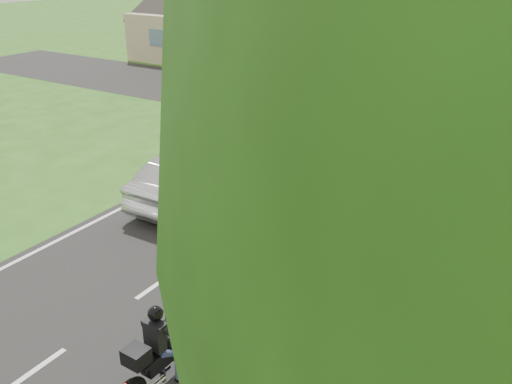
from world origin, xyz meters
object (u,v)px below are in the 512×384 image
motorcycle_rider (156,357)px  silver_suv (282,131)px  utility_pole_near (427,147)px  sign_green (487,130)px  dark_suv (303,209)px  traffic_signal (472,39)px  sign_white (406,219)px  silver_sedan (194,178)px

motorcycle_rider → silver_suv: 12.72m
silver_suv → utility_pole_near: 14.58m
utility_pole_near → motorcycle_rider: bearing=-169.3°
motorcycle_rider → sign_green: 14.02m
motorcycle_rider → silver_suv: size_ratio=0.40×
dark_suv → utility_pole_near: 8.79m
traffic_signal → sign_white: bearing=-83.0°
motorcycle_rider → dark_suv: 6.78m
dark_suv → silver_suv: size_ratio=0.88×
utility_pole_near → sign_white: size_ratio=4.71×
dark_suv → silver_sedan: bearing=0.6°
dark_suv → utility_pole_near: size_ratio=0.44×
motorcycle_rider → sign_green: bearing=80.4°
traffic_signal → dark_suv: bearing=-100.0°
motorcycle_rider → sign_white: sign_white is taller
dark_suv → motorcycle_rider: bearing=94.0°
silver_sedan → traffic_signal: size_ratio=0.73×
utility_pole_near → silver_suv: bearing=126.6°
silver_suv → sign_white: size_ratio=2.35×
silver_sedan → sign_white: size_ratio=2.21×
silver_suv → sign_green: sign_green is taller
motorcycle_rider → sign_white: bearing=68.0°
dark_suv → silver_suv: 6.39m
motorcycle_rider → silver_sedan: 7.94m
traffic_signal → motorcycle_rider: bearing=-93.8°
sign_white → motorcycle_rider: bearing=-113.3°
sign_green → motorcycle_rider: bearing=-101.0°
traffic_signal → silver_suv: bearing=-138.7°
traffic_signal → sign_green: 4.24m
sign_green → dark_suv: bearing=-115.4°
silver_sedan → traffic_signal: traffic_signal is taller
sign_white → dark_suv: bearing=161.9°
silver_sedan → silver_suv: bearing=-91.7°
utility_pole_near → sign_white: (-1.50, 4.98, -3.49)m
silver_suv → utility_pole_near: (8.32, -11.21, 4.22)m
motorcycle_rider → traffic_signal: (1.11, 16.74, 3.46)m
silver_sedan → silver_suv: 5.35m
traffic_signal → utility_pole_near: size_ratio=0.64×
sign_green → sign_white: bearing=-91.4°
silver_suv → traffic_signal: (5.46, 4.79, 3.27)m
silver_sedan → sign_green: (7.07, 7.12, 0.81)m
silver_sedan → traffic_signal: (5.51, 10.13, 3.35)m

